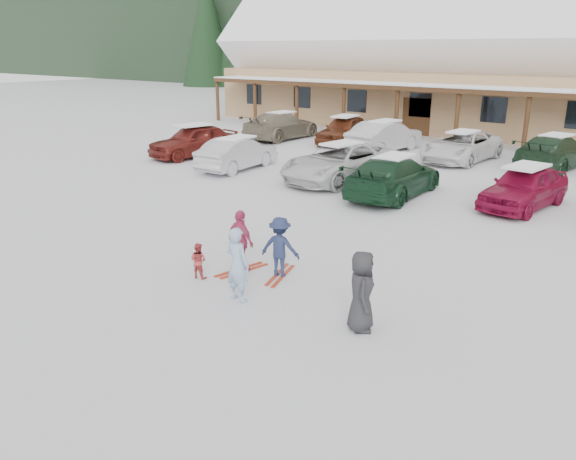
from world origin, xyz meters
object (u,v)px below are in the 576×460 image
Objects in this scene: day_lodge at (424,65)px; child_magenta at (241,241)px; child_navy at (280,247)px; adult_skier at (238,265)px; parked_car_4 at (524,187)px; parked_car_7 at (281,126)px; parked_car_0 at (194,141)px; parked_car_3 at (394,176)px; parked_car_10 at (462,146)px; parked_car_2 at (341,162)px; parked_car_1 at (237,154)px; parked_car_11 at (554,152)px; bystander_dark at (361,291)px; toddler_red at (198,260)px; parked_car_9 at (384,136)px; parked_car_8 at (345,130)px.

day_lodge is 29.14m from child_magenta.
adult_skier is at bearing 76.90° from child_navy.
parked_car_4 is 0.78× the size of parked_car_7.
child_navy is 15.66m from parked_car_0.
parked_car_3 is (11.24, -0.93, -0.05)m from parked_car_0.
parked_car_3 is 1.00× the size of parked_car_10.
child_navy is at bearing -58.08° from parked_car_2.
parked_car_11 reaches higher than parked_car_1.
bystander_dark is 12.44m from parked_car_2.
bystander_dark is (12.21, -28.48, -3.16)m from day_lodge.
adult_skier is at bearing 155.91° from toddler_red.
parked_car_9 is 0.94× the size of parked_car_11.
parked_car_7 is at bearing -70.42° from parked_car_1.
parked_car_4 is at bearing -166.23° from parked_car_3.
parked_car_9 reaches higher than parked_car_11.
day_lodge is 15.60m from parked_car_11.
day_lodge reaches higher than bystander_dark.
parked_car_4 is 7.51m from parked_car_11.
bystander_dark is at bearing 131.96° from parked_car_7.
adult_skier is at bearing -71.78° from day_lodge.
parked_car_10 is (-0.60, 17.32, 0.27)m from toddler_red.
bystander_dark reaches higher than parked_car_0.
day_lodge reaches higher than parked_car_2.
parked_car_10 is (-2.02, 16.09, -0.02)m from child_navy.
bystander_dark is 0.29× the size of parked_car_2.
parked_car_11 is (10.80, 8.74, 0.03)m from parked_car_1.
parked_car_11 is at bearing -147.35° from parked_car_1.
parked_car_2 is at bearing -86.30° from toddler_red.
parked_car_9 is (-6.07, 16.06, 0.07)m from child_navy.
parked_car_2 is at bearing -169.41° from parked_car_4.
adult_skier is at bearing 140.91° from child_magenta.
parked_car_10 is at bearing -174.52° from parked_car_9.
day_lodge is 7.05× the size of parked_car_4.
day_lodge is 20.45× the size of child_navy.
parked_car_3 is 7.86m from parked_car_10.
parked_car_7 is 14.65m from parked_car_11.
parked_car_8 is (-8.10, 17.29, 0.01)m from child_magenta.
parked_car_4 is 0.82× the size of parked_car_11.
parked_car_10 is at bearing -75.40° from child_magenta.
bystander_dark is at bearing -48.38° from parked_car_2.
parked_car_4 is (4.12, 1.28, -0.02)m from parked_car_3.
parked_car_2 is (8.46, -0.04, -0.02)m from parked_car_0.
child_magenta is (8.47, -27.70, -3.20)m from day_lodge.
child_navy is 0.34× the size of parked_car_1.
day_lodge is 18.03× the size of adult_skier.
adult_skier is 11.40m from parked_car_4.
parked_car_11 is at bearing -176.87° from parked_car_7.
parked_car_8 is at bearing -167.75° from parked_car_7.
parked_car_9 reaches higher than parked_car_1.
parked_car_9 is at bearing -176.40° from parked_car_10.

